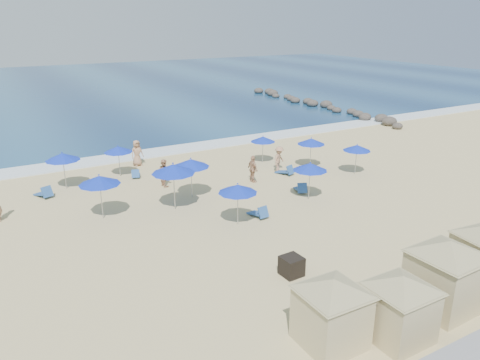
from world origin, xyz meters
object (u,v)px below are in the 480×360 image
Objects in this scene: trash_bin at (292,266)px; umbrella_1 at (99,180)px; beachgoer_1 at (164,173)px; beachgoer_3 at (279,159)px; umbrella_8 at (311,141)px; umbrella_4 at (238,189)px; umbrella_7 at (263,139)px; rock_jetty at (317,104)px; umbrella_5 at (191,163)px; beachgoer_2 at (253,169)px; umbrella_2 at (118,149)px; beachgoer_4 at (137,153)px; cabana_2 at (447,266)px; cabana_0 at (332,303)px; umbrella_6 at (310,167)px; cabana_1 at (400,299)px; umbrella_3 at (173,169)px; umbrella_0 at (62,157)px; umbrella_9 at (357,148)px.

trash_bin is 0.33× the size of umbrella_1.
beachgoer_1 is (4.73, 3.18, -1.27)m from umbrella_1.
umbrella_8 is at bearing -38.77° from beachgoer_3.
umbrella_7 is at bearing 50.91° from umbrella_4.
rock_jetty is at bearing 33.32° from umbrella_1.
umbrella_5 reaches higher than umbrella_4.
umbrella_1 is 1.38× the size of beachgoer_3.
beachgoer_2 is at bearing -116.61° from beachgoer_1.
umbrella_2 is 2.65m from beachgoer_4.
cabana_2 is at bearing -56.08° from trash_bin.
rock_jetty is 6.41× the size of cabana_0.
umbrella_6 is 9.18m from beachgoer_1.
beachgoer_2 is (5.18, -2.22, 0.02)m from beachgoer_1.
cabana_1 reaches higher than umbrella_6.
umbrella_4 reaches higher than beachgoer_2.
beachgoer_3 is (7.37, 11.71, 0.48)m from trash_bin.
umbrella_7 is (9.98, -2.17, -0.08)m from umbrella_2.
umbrella_4 is 1.28× the size of beachgoer_2.
cabana_2 is at bearing -70.11° from umbrella_3.
beachgoer_4 is (-0.67, 17.94, 0.52)m from trash_bin.
umbrella_2 reaches higher than beachgoer_3.
beachgoer_4 is (5.41, 2.48, -1.13)m from umbrella_0.
trash_bin is 0.38× the size of umbrella_2.
umbrella_1 is 15.16m from umbrella_8.
umbrella_9 reaches higher than trash_bin.
umbrella_5 is (-3.35, 14.75, 0.44)m from cabana_2.
rock_jetty is 36.63m from umbrella_1.
umbrella_5 is at bearing -152.40° from umbrella_7.
cabana_2 reaches higher than beachgoer_4.
umbrella_3 reaches higher than rock_jetty.
umbrella_0 is 8.15m from umbrella_5.
cabana_1 is at bearing -171.56° from cabana_2.
beachgoer_1 reaches higher than rock_jetty.
umbrella_4 is at bearing -84.65° from umbrella_5.
cabana_1 is 1.79× the size of umbrella_6.
umbrella_2 reaches higher than beachgoer_4.
umbrella_4 is 9.34m from beachgoer_3.
umbrella_4 is 6.76m from beachgoer_2.
umbrella_9 is 5.27m from beachgoer_3.
rock_jetty is 25.51m from beachgoer_3.
umbrella_3 reaches higher than beachgoer_3.
umbrella_3 is 1.10× the size of umbrella_5.
umbrella_1 is (-8.71, 14.34, 0.44)m from cabana_2.
umbrella_7 is 2.50m from beachgoer_3.
umbrella_4 is 1.00× the size of umbrella_6.
trash_bin is 0.46× the size of beachgoer_2.
umbrella_3 is 7.82m from umbrella_6.
umbrella_1 is at bearing 111.94° from cabana_1.
umbrella_8 is at bearing 68.23° from cabana_2.
umbrella_9 is at bearing 58.45° from cabana_2.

